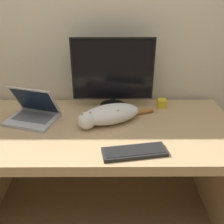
{
  "coord_description": "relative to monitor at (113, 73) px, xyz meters",
  "views": [
    {
      "loc": [
        0.07,
        -0.99,
        1.54
      ],
      "look_at": [
        0.08,
        0.34,
        0.84
      ],
      "focal_mm": 42.0,
      "sensor_mm": 36.0,
      "label": 1
    }
  ],
  "objects": [
    {
      "name": "small_toy",
      "position": [
        0.34,
        0.0,
        -0.22
      ],
      "size": [
        0.06,
        0.06,
        0.06
      ],
      "color": "gold",
      "rests_on": "desk"
    },
    {
      "name": "desk",
      "position": [
        -0.08,
        -0.26,
        -0.39
      ],
      "size": [
        1.65,
        0.76,
        0.73
      ],
      "color": "tan",
      "rests_on": "ground_plane"
    },
    {
      "name": "laptop",
      "position": [
        -0.5,
        -0.17,
        -0.2
      ],
      "size": [
        0.35,
        0.31,
        0.22
      ],
      "rotation": [
        0.0,
        0.0,
        -0.3
      ],
      "color": "#B7B7BC",
      "rests_on": "desk"
    },
    {
      "name": "wall_back",
      "position": [
        -0.08,
        0.19,
        0.33
      ],
      "size": [
        6.4,
        0.06,
        2.6
      ],
      "color": "beige",
      "rests_on": "ground_plane"
    },
    {
      "name": "external_keyboard",
      "position": [
        0.11,
        -0.53,
        -0.24
      ],
      "size": [
        0.34,
        0.16,
        0.02
      ],
      "rotation": [
        0.0,
        0.0,
        0.16
      ],
      "color": "black",
      "rests_on": "desk"
    },
    {
      "name": "cat",
      "position": [
        -0.03,
        -0.21,
        -0.19
      ],
      "size": [
        0.48,
        0.29,
        0.11
      ],
      "rotation": [
        0.0,
        0.0,
        0.35
      ],
      "color": "silver",
      "rests_on": "desk"
    },
    {
      "name": "monitor",
      "position": [
        0.0,
        0.0,
        0.0
      ],
      "size": [
        0.53,
        0.18,
        0.48
      ],
      "color": "black",
      "rests_on": "desk"
    }
  ]
}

